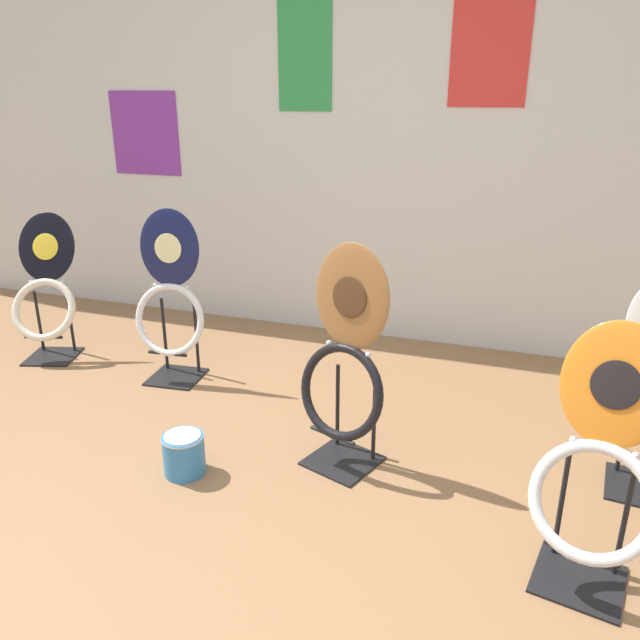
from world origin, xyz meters
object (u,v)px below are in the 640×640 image
Objects in this scene: toilet_seat_display_jazz_black at (46,293)px; toilet_seat_display_orange_sun at (599,471)px; toilet_seat_display_woodgrain at (345,363)px; toilet_seat_display_navy_moon at (170,299)px; paint_can at (184,453)px.

toilet_seat_display_orange_sun is at bearing -17.45° from toilet_seat_display_jazz_black.
toilet_seat_display_woodgrain is 1.02× the size of toilet_seat_display_navy_moon.
paint_can is at bearing 176.45° from toilet_seat_display_orange_sun.
toilet_seat_display_jazz_black is at bearing 177.97° from toilet_seat_display_navy_moon.
toilet_seat_display_navy_moon is (-1.14, 0.51, -0.01)m from toilet_seat_display_woodgrain.
toilet_seat_display_navy_moon is at bearing -2.03° from toilet_seat_display_jazz_black.
toilet_seat_display_jazz_black is (-2.01, 0.54, -0.07)m from toilet_seat_display_woodgrain.
toilet_seat_display_woodgrain is 2.08m from toilet_seat_display_jazz_black.
toilet_seat_display_navy_moon reaches higher than toilet_seat_display_orange_sun.
toilet_seat_display_orange_sun is at bearing -23.29° from toilet_seat_display_navy_moon.
paint_can is at bearing -154.10° from toilet_seat_display_woodgrain.
toilet_seat_display_orange_sun is (0.95, -0.40, -0.06)m from toilet_seat_display_woodgrain.
toilet_seat_display_jazz_black is at bearing 149.13° from paint_can.
paint_can is (-0.62, -0.30, -0.38)m from toilet_seat_display_woodgrain.
toilet_seat_display_woodgrain is at bearing 157.44° from toilet_seat_display_orange_sun.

